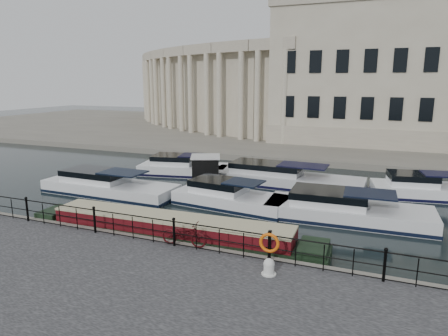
{
  "coord_description": "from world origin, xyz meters",
  "views": [
    {
      "loc": [
        7.58,
        -15.72,
        7.18
      ],
      "look_at": [
        0.5,
        2.0,
        3.0
      ],
      "focal_mm": 32.0,
      "sensor_mm": 36.0,
      "label": 1
    }
  ],
  "objects_px": {
    "mooring_bollard": "(269,267)",
    "life_ring_post": "(269,243)",
    "harbour_hut": "(206,172)",
    "narrowboat": "(169,234)",
    "bicycle": "(184,234)"
  },
  "relations": [
    {
      "from": "mooring_bollard",
      "to": "life_ring_post",
      "type": "xyz_separation_m",
      "value": [
        -0.23,
        0.84,
        0.51
      ]
    },
    {
      "from": "bicycle",
      "to": "harbour_hut",
      "type": "height_order",
      "value": "harbour_hut"
    },
    {
      "from": "bicycle",
      "to": "mooring_bollard",
      "type": "height_order",
      "value": "bicycle"
    },
    {
      "from": "mooring_bollard",
      "to": "life_ring_post",
      "type": "relative_size",
      "value": 0.47
    },
    {
      "from": "narrowboat",
      "to": "harbour_hut",
      "type": "bearing_deg",
      "value": 103.2
    },
    {
      "from": "mooring_bollard",
      "to": "harbour_hut",
      "type": "height_order",
      "value": "harbour_hut"
    },
    {
      "from": "bicycle",
      "to": "harbour_hut",
      "type": "bearing_deg",
      "value": 16.16
    },
    {
      "from": "bicycle",
      "to": "narrowboat",
      "type": "distance_m",
      "value": 2.1
    },
    {
      "from": "life_ring_post",
      "to": "harbour_hut",
      "type": "height_order",
      "value": "harbour_hut"
    },
    {
      "from": "life_ring_post",
      "to": "mooring_bollard",
      "type": "bearing_deg",
      "value": -74.66
    },
    {
      "from": "narrowboat",
      "to": "harbour_hut",
      "type": "relative_size",
      "value": 4.24
    },
    {
      "from": "mooring_bollard",
      "to": "life_ring_post",
      "type": "distance_m",
      "value": 1.01
    },
    {
      "from": "mooring_bollard",
      "to": "narrowboat",
      "type": "xyz_separation_m",
      "value": [
        -5.35,
        2.46,
        -0.46
      ]
    },
    {
      "from": "narrowboat",
      "to": "mooring_bollard",
      "type": "bearing_deg",
      "value": -26.31
    },
    {
      "from": "bicycle",
      "to": "life_ring_post",
      "type": "relative_size",
      "value": 1.54
    }
  ]
}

